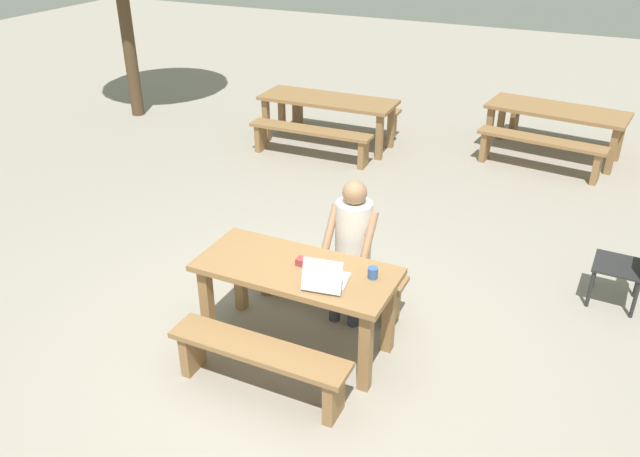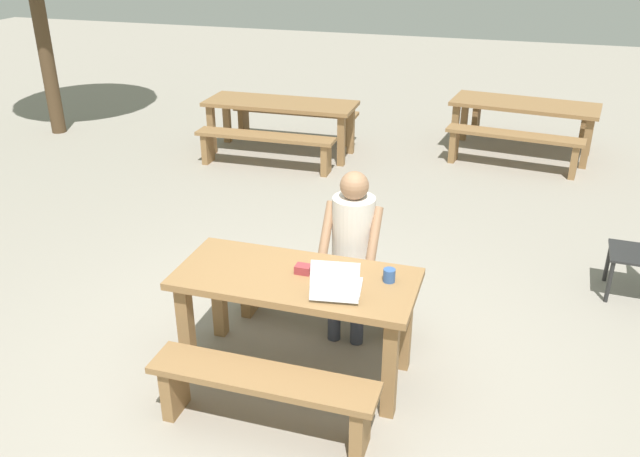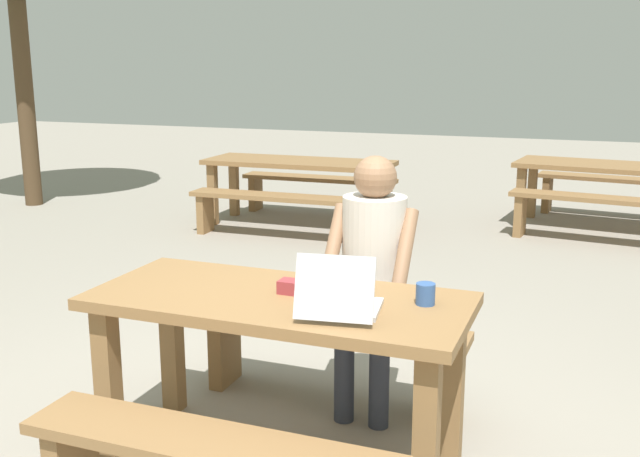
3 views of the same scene
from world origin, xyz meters
name	(u,v)px [view 1 (image 1 of 3)]	position (x,y,z in m)	size (l,w,h in m)	color
ground_plane	(298,344)	(0.00, 0.00, 0.00)	(30.00, 30.00, 0.00)	gray
picnic_table_front	(297,281)	(0.00, 0.00, 0.64)	(1.63, 0.72, 0.78)	olive
bench_near	(259,359)	(0.00, -0.64, 0.32)	(1.44, 0.30, 0.43)	olive
bench_far	(329,277)	(0.00, 0.64, 0.32)	(1.44, 0.30, 0.43)	olive
laptop	(326,278)	(0.32, -0.14, 0.84)	(0.35, 0.38, 0.26)	silver
small_pouch	(303,262)	(0.04, 0.05, 0.81)	(0.11, 0.08, 0.06)	#993338
coffee_mug	(373,273)	(0.61, 0.11, 0.82)	(0.08, 0.08, 0.09)	#335693
person_seated	(352,241)	(0.23, 0.61, 0.77)	(0.43, 0.42, 1.32)	#333847
plastic_chair	(631,263)	(2.48, 1.83, 0.45)	(0.46, 0.46, 0.86)	#262626
picnic_table_mid	(556,116)	(1.36, 5.50, 0.60)	(1.99, 1.00, 0.71)	olive
bench_mid_south	(540,147)	(1.28, 4.81, 0.35)	(1.74, 0.51, 0.47)	olive
bench_mid_north	(565,119)	(1.45, 6.18, 0.35)	(1.74, 0.51, 0.47)	olive
picnic_table_rear	(328,105)	(-1.78, 4.52, 0.61)	(2.04, 0.76, 0.72)	olive
bench_rear_south	(310,136)	(-1.77, 3.89, 0.34)	(1.83, 0.33, 0.45)	olive
bench_rear_north	(344,111)	(-1.79, 5.16, 0.34)	(1.83, 0.33, 0.45)	olive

